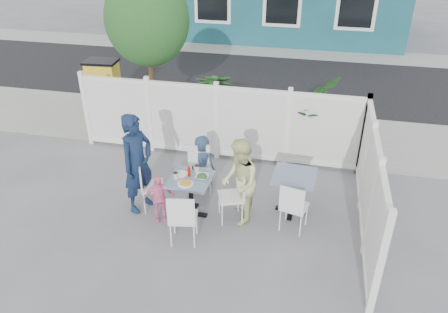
% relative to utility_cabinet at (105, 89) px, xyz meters
% --- Properties ---
extents(ground, '(80.00, 80.00, 0.00)m').
position_rel_utility_cabinet_xyz_m(ground, '(3.18, -4.00, -0.67)').
color(ground, slate).
extents(near_sidewalk, '(24.00, 2.60, 0.01)m').
position_rel_utility_cabinet_xyz_m(near_sidewalk, '(3.18, -0.20, -0.67)').
color(near_sidewalk, gray).
rests_on(near_sidewalk, ground).
extents(street, '(24.00, 5.00, 0.01)m').
position_rel_utility_cabinet_xyz_m(street, '(3.18, 3.50, -0.67)').
color(street, black).
rests_on(street, ground).
extents(far_sidewalk, '(24.00, 1.60, 0.01)m').
position_rel_utility_cabinet_xyz_m(far_sidewalk, '(3.18, 6.60, -0.67)').
color(far_sidewalk, gray).
rests_on(far_sidewalk, ground).
extents(fence_back, '(5.86, 0.08, 1.60)m').
position_rel_utility_cabinet_xyz_m(fence_back, '(3.28, -1.60, 0.11)').
color(fence_back, white).
rests_on(fence_back, ground).
extents(fence_right, '(0.08, 3.66, 1.60)m').
position_rel_utility_cabinet_xyz_m(fence_right, '(6.18, -3.40, 0.11)').
color(fence_right, white).
rests_on(fence_right, ground).
extents(tree, '(1.80, 1.62, 3.59)m').
position_rel_utility_cabinet_xyz_m(tree, '(1.58, -0.70, 1.92)').
color(tree, '#382316').
rests_on(tree, ground).
extents(utility_cabinet, '(0.76, 0.57, 1.34)m').
position_rel_utility_cabinet_xyz_m(utility_cabinet, '(0.00, 0.00, 0.00)').
color(utility_cabinet, gold).
rests_on(utility_cabinet, ground).
extents(potted_shrub_a, '(1.03, 1.03, 1.65)m').
position_rel_utility_cabinet_xyz_m(potted_shrub_a, '(3.12, -0.90, 0.15)').
color(potted_shrub_a, '#1A461E').
rests_on(potted_shrub_a, ground).
extents(potted_shrub_b, '(1.72, 1.83, 1.64)m').
position_rel_utility_cabinet_xyz_m(potted_shrub_b, '(4.93, -1.00, 0.15)').
color(potted_shrub_b, '#1A461E').
rests_on(potted_shrub_b, ground).
extents(main_table, '(0.72, 0.72, 0.73)m').
position_rel_utility_cabinet_xyz_m(main_table, '(3.32, -3.65, -0.10)').
color(main_table, '#465978').
rests_on(main_table, ground).
extents(spare_table, '(0.75, 0.75, 0.75)m').
position_rel_utility_cabinet_xyz_m(spare_table, '(5.00, -3.19, -0.09)').
color(spare_table, '#465978').
rests_on(spare_table, ground).
extents(chair_left, '(0.52, 0.53, 0.89)m').
position_rel_utility_cabinet_xyz_m(chair_left, '(2.53, -3.61, -0.15)').
color(chair_left, white).
rests_on(chair_left, ground).
extents(chair_right, '(0.52, 0.53, 0.91)m').
position_rel_utility_cabinet_xyz_m(chair_right, '(4.07, -3.58, -0.14)').
color(chair_right, white).
rests_on(chair_right, ground).
extents(chair_back, '(0.51, 0.50, 0.90)m').
position_rel_utility_cabinet_xyz_m(chair_back, '(3.26, -2.90, -0.15)').
color(chair_back, white).
rests_on(chair_back, ground).
extents(chair_near, '(0.48, 0.47, 0.93)m').
position_rel_utility_cabinet_xyz_m(chair_near, '(3.41, -4.40, -0.13)').
color(chair_near, white).
rests_on(chair_near, ground).
extents(chair_spare, '(0.48, 0.47, 0.89)m').
position_rel_utility_cabinet_xyz_m(chair_spare, '(5.03, -3.71, -0.15)').
color(chair_spare, white).
rests_on(chair_spare, ground).
extents(man, '(0.64, 0.76, 1.79)m').
position_rel_utility_cabinet_xyz_m(man, '(2.40, -3.63, 0.22)').
color(man, '#122140').
rests_on(man, ground).
extents(woman, '(0.75, 0.86, 1.49)m').
position_rel_utility_cabinet_xyz_m(woman, '(4.14, -3.60, 0.07)').
color(woman, '#C6D24E').
rests_on(woman, ground).
extents(boy, '(0.59, 0.48, 1.04)m').
position_rel_utility_cabinet_xyz_m(boy, '(3.27, -2.71, -0.15)').
color(boy, navy).
rests_on(boy, ground).
extents(toddler, '(0.55, 0.41, 0.86)m').
position_rel_utility_cabinet_xyz_m(toddler, '(2.83, -3.89, -0.24)').
color(toddler, pink).
rests_on(toddler, ground).
extents(plate_main, '(0.26, 0.26, 0.02)m').
position_rel_utility_cabinet_xyz_m(plate_main, '(3.29, -3.83, 0.07)').
color(plate_main, white).
rests_on(plate_main, main_table).
extents(plate_side, '(0.23, 0.23, 0.02)m').
position_rel_utility_cabinet_xyz_m(plate_side, '(3.13, -3.56, 0.07)').
color(plate_side, white).
rests_on(plate_side, main_table).
extents(salad_bowl, '(0.22, 0.22, 0.05)m').
position_rel_utility_cabinet_xyz_m(salad_bowl, '(3.51, -3.60, 0.09)').
color(salad_bowl, white).
rests_on(salad_bowl, main_table).
extents(coffee_cup_a, '(0.07, 0.07, 0.11)m').
position_rel_utility_cabinet_xyz_m(coffee_cup_a, '(3.09, -3.71, 0.12)').
color(coffee_cup_a, beige).
rests_on(coffee_cup_a, main_table).
extents(coffee_cup_b, '(0.08, 0.08, 0.12)m').
position_rel_utility_cabinet_xyz_m(coffee_cup_b, '(3.37, -3.42, 0.12)').
color(coffee_cup_b, beige).
rests_on(coffee_cup_b, main_table).
extents(ketchup_bottle, '(0.05, 0.05, 0.16)m').
position_rel_utility_cabinet_xyz_m(ketchup_bottle, '(3.28, -3.58, 0.14)').
color(ketchup_bottle, '#BD0D06').
rests_on(ketchup_bottle, main_table).
extents(salt_shaker, '(0.03, 0.03, 0.07)m').
position_rel_utility_cabinet_xyz_m(salt_shaker, '(3.27, -3.40, 0.10)').
color(salt_shaker, white).
rests_on(salt_shaker, main_table).
extents(pepper_shaker, '(0.03, 0.03, 0.07)m').
position_rel_utility_cabinet_xyz_m(pepper_shaker, '(3.28, -3.37, 0.10)').
color(pepper_shaker, black).
rests_on(pepper_shaker, main_table).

